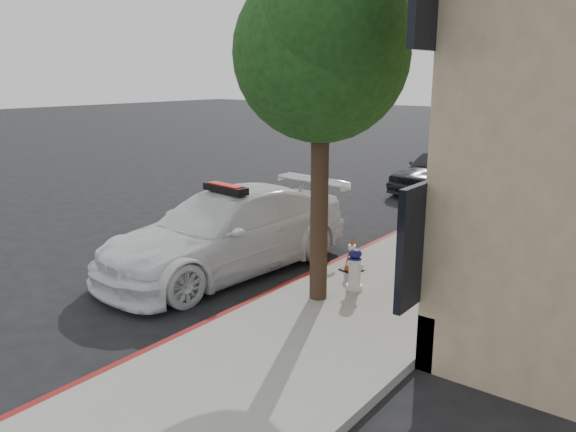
% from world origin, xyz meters
% --- Properties ---
extents(ground, '(120.00, 120.00, 0.00)m').
position_xyz_m(ground, '(0.00, 0.00, 0.00)').
color(ground, black).
rests_on(ground, ground).
extents(sidewalk, '(3.20, 50.00, 0.15)m').
position_xyz_m(sidewalk, '(3.60, 10.00, 0.07)').
color(sidewalk, gray).
rests_on(sidewalk, ground).
extents(curb_strip, '(0.12, 50.00, 0.15)m').
position_xyz_m(curb_strip, '(2.06, 10.00, 0.07)').
color(curb_strip, maroon).
rests_on(curb_strip, ground).
extents(tree_near, '(2.92, 2.82, 5.62)m').
position_xyz_m(tree_near, '(2.93, -2.01, 4.27)').
color(tree_near, black).
rests_on(tree_near, sidewalk).
extents(tree_mid, '(2.77, 2.64, 5.43)m').
position_xyz_m(tree_mid, '(2.93, 5.99, 4.16)').
color(tree_mid, black).
rests_on(tree_mid, sidewalk).
extents(tree_far, '(3.10, 3.00, 5.81)m').
position_xyz_m(tree_far, '(2.93, 13.99, 4.39)').
color(tree_far, black).
rests_on(tree_far, sidewalk).
extents(police_car, '(2.95, 5.93, 1.80)m').
position_xyz_m(police_car, '(0.37, -1.61, 0.83)').
color(police_car, white).
rests_on(police_car, ground).
extents(parked_car_mid, '(2.30, 4.64, 1.52)m').
position_xyz_m(parked_car_mid, '(0.66, 8.67, 0.76)').
color(parked_car_mid, '#22242A').
rests_on(parked_car_mid, ground).
extents(parked_car_far, '(2.09, 4.53, 1.44)m').
position_xyz_m(parked_car_far, '(1.11, 18.32, 0.72)').
color(parked_car_far, black).
rests_on(parked_car_far, ground).
extents(fire_hydrant, '(0.32, 0.29, 0.76)m').
position_xyz_m(fire_hydrant, '(3.21, -1.29, 0.52)').
color(fire_hydrant, silver).
rests_on(fire_hydrant, sidewalk).
extents(traffic_cone, '(0.45, 0.45, 0.70)m').
position_xyz_m(traffic_cone, '(2.64, -0.44, 0.50)').
color(traffic_cone, black).
rests_on(traffic_cone, sidewalk).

